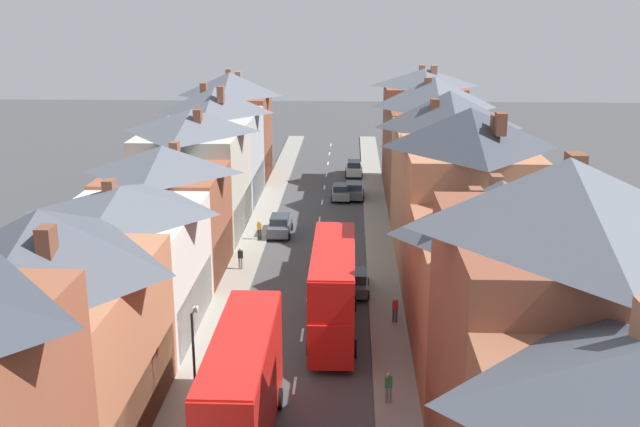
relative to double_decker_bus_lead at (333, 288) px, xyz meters
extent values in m
cube|color=gray|center=(-6.89, 13.69, -2.75)|extent=(2.20, 104.00, 0.14)
cube|color=gray|center=(3.31, 13.69, -2.75)|extent=(2.20, 104.00, 0.14)
cube|color=silver|center=(-1.79, -6.31, -2.81)|extent=(0.14, 1.80, 0.01)
cube|color=silver|center=(-1.79, -0.31, -2.81)|extent=(0.14, 1.80, 0.01)
cube|color=silver|center=(-1.79, 5.69, -2.81)|extent=(0.14, 1.80, 0.01)
cube|color=silver|center=(-1.79, 11.69, -2.81)|extent=(0.14, 1.80, 0.01)
cube|color=silver|center=(-1.79, 17.69, -2.81)|extent=(0.14, 1.80, 0.01)
cube|color=silver|center=(-1.79, 23.69, -2.81)|extent=(0.14, 1.80, 0.01)
cube|color=silver|center=(-1.79, 29.69, -2.81)|extent=(0.14, 1.80, 0.01)
cube|color=silver|center=(-1.79, 35.69, -2.81)|extent=(0.14, 1.80, 0.01)
cube|color=silver|center=(-1.79, 41.69, -2.81)|extent=(0.14, 1.80, 0.01)
cube|color=silver|center=(-1.79, 47.69, -2.81)|extent=(0.14, 1.80, 0.01)
cube|color=silver|center=(-1.79, 53.69, -2.81)|extent=(0.14, 1.80, 0.01)
cube|color=silver|center=(-1.79, 59.69, -2.81)|extent=(0.14, 1.80, 0.01)
cube|color=#B2704C|center=(-11.99, -11.16, 1.03)|extent=(8.00, 11.68, 7.70)
cube|color=olive|center=(-8.05, -11.16, -1.22)|extent=(0.12, 10.74, 3.20)
pyramid|color=#474C56|center=(-11.99, -11.16, 6.30)|extent=(8.00, 11.68, 2.84)
cube|color=brown|center=(-10.96, -12.99, 6.92)|extent=(0.60, 0.90, 1.23)
cube|color=silver|center=(-11.99, -0.06, 0.79)|extent=(8.00, 10.52, 7.21)
cube|color=black|center=(-8.05, -0.06, -1.22)|extent=(0.12, 9.68, 3.20)
pyramid|color=#565B66|center=(-11.99, -0.06, 5.20)|extent=(8.00, 10.52, 1.62)
cube|color=brown|center=(-12.69, 0.11, 5.75)|extent=(0.60, 0.90, 1.10)
cube|color=#935138|center=(-11.99, 9.54, 0.90)|extent=(8.00, 8.67, 7.44)
cube|color=navy|center=(-8.05, 9.54, -1.22)|extent=(0.12, 7.98, 3.20)
pyramid|color=#565B66|center=(-11.99, 9.54, 5.55)|extent=(8.00, 8.67, 1.86)
cube|color=brown|center=(-11.36, 10.50, 6.06)|extent=(0.60, 0.90, 1.02)
cube|color=#BCB7A8|center=(-11.99, 19.55, 1.50)|extent=(8.00, 11.36, 8.64)
cube|color=#1E5133|center=(-8.05, 19.55, -1.22)|extent=(0.12, 10.45, 3.20)
pyramid|color=#565B66|center=(-11.99, 19.55, 6.71)|extent=(8.00, 11.36, 1.78)
cube|color=brown|center=(-11.12, 17.75, 7.27)|extent=(0.60, 0.90, 1.11)
cube|color=#ADB2B7|center=(-11.99, 30.17, 1.48)|extent=(8.00, 9.89, 8.59)
cube|color=maroon|center=(-8.05, 30.17, -1.22)|extent=(0.12, 9.10, 3.20)
pyramid|color=#565B66|center=(-11.99, 30.17, 6.98)|extent=(8.00, 9.89, 2.42)
cube|color=brown|center=(-11.04, 28.02, 7.75)|extent=(0.60, 0.90, 1.53)
cube|color=brown|center=(-13.26, 31.45, 7.71)|extent=(0.60, 0.90, 1.46)
cube|color=brown|center=(-11.99, 39.22, 1.72)|extent=(8.00, 8.21, 9.07)
cube|color=black|center=(-8.05, 39.22, -1.22)|extent=(0.12, 7.55, 3.20)
pyramid|color=#565B66|center=(-11.99, 39.22, 7.50)|extent=(8.00, 8.21, 2.49)
cube|color=#99664C|center=(-12.46, 41.66, 8.19)|extent=(0.60, 0.90, 1.38)
cube|color=#99664C|center=(-11.45, 41.68, 8.05)|extent=(0.60, 0.90, 1.10)
cube|color=brown|center=(8.41, -15.12, 2.77)|extent=(8.00, 10.25, 11.18)
pyramid|color=#565B66|center=(8.41, -15.12, 9.63)|extent=(8.00, 10.25, 2.54)
cube|color=brown|center=(8.78, -14.49, 10.28)|extent=(0.60, 0.90, 1.28)
cube|color=#A36042|center=(8.41, -4.23, 0.93)|extent=(8.00, 11.53, 7.49)
cube|color=#1E5133|center=(4.47, -4.23, -1.22)|extent=(0.12, 10.61, 3.20)
pyramid|color=#474C56|center=(8.41, -4.23, 6.10)|extent=(8.00, 11.53, 2.85)
cube|color=brown|center=(8.55, -2.03, 6.69)|extent=(0.60, 0.90, 1.18)
cube|color=brown|center=(6.85, -5.89, 6.81)|extent=(0.60, 0.90, 1.42)
cube|color=#B2704C|center=(8.41, 6.62, 2.14)|extent=(8.00, 10.17, 9.91)
cube|color=maroon|center=(4.47, 6.62, -1.22)|extent=(0.12, 9.36, 3.20)
pyramid|color=#383D47|center=(8.41, 6.62, 8.35)|extent=(8.00, 10.17, 2.52)
cube|color=brown|center=(9.76, 3.87, 9.02)|extent=(0.60, 0.90, 1.34)
cube|color=brown|center=(9.67, 4.70, 8.89)|extent=(0.60, 0.90, 1.08)
cube|color=#B2704C|center=(8.41, 16.99, 1.90)|extent=(8.00, 10.56, 9.44)
cube|color=maroon|center=(4.47, 16.99, -1.22)|extent=(0.12, 9.72, 3.20)
pyramid|color=#474C56|center=(8.41, 16.99, 8.05)|extent=(8.00, 10.56, 2.85)
cube|color=brown|center=(7.18, 15.95, 8.51)|extent=(0.60, 0.90, 0.93)
cube|color=brown|center=(8.41, 27.79, 1.96)|extent=(8.00, 11.03, 9.54)
cube|color=#1E5133|center=(4.47, 27.79, -1.22)|extent=(0.12, 10.15, 3.20)
pyramid|color=#565B66|center=(8.41, 27.79, 8.11)|extent=(8.00, 11.03, 2.76)
cube|color=brown|center=(7.77, 27.55, 8.77)|extent=(0.60, 0.90, 1.31)
cube|color=brown|center=(8.41, 37.32, 2.40)|extent=(8.00, 8.04, 10.43)
cube|color=maroon|center=(4.47, 37.32, -1.22)|extent=(0.12, 7.40, 3.20)
pyramid|color=#565B66|center=(8.41, 37.32, 8.50)|extent=(8.00, 8.04, 1.77)
cube|color=#99664C|center=(8.33, 39.72, 9.01)|extent=(0.60, 0.90, 1.03)
cube|color=#99664C|center=(9.27, 36.99, 9.11)|extent=(0.60, 0.90, 1.23)
cube|color=red|center=(0.01, -0.02, -1.17)|extent=(2.44, 10.80, 2.50)
cube|color=red|center=(0.01, -0.02, 1.23)|extent=(2.44, 10.58, 2.30)
cube|color=red|center=(0.01, -0.02, 2.43)|extent=(2.39, 10.37, 0.10)
cube|color=#28333D|center=(0.01, 5.33, -0.97)|extent=(2.20, 0.10, 1.20)
cube|color=#28333D|center=(0.01, 5.33, 1.33)|extent=(2.20, 0.10, 1.10)
cube|color=#28333D|center=(-1.18, -0.02, -0.92)|extent=(0.06, 9.18, 0.90)
cube|color=#28333D|center=(-1.18, -0.02, 1.33)|extent=(0.06, 9.18, 0.90)
cube|color=yellow|center=(0.01, 5.33, 2.13)|extent=(1.34, 0.08, 0.32)
cylinder|color=black|center=(-1.21, 3.32, -2.32)|extent=(0.30, 1.00, 1.00)
cylinder|color=black|center=(1.23, 3.32, -2.32)|extent=(0.30, 1.00, 1.00)
cylinder|color=black|center=(-1.21, -2.99, -2.32)|extent=(0.30, 1.00, 1.00)
cylinder|color=black|center=(1.23, -2.99, -2.32)|extent=(0.30, 1.00, 1.00)
cube|color=red|center=(-3.59, -11.85, -1.17)|extent=(2.44, 10.80, 2.50)
cube|color=red|center=(-3.59, -11.85, 1.23)|extent=(2.44, 10.58, 2.30)
cube|color=red|center=(-3.59, -11.85, 2.43)|extent=(2.39, 10.37, 0.10)
cube|color=#28333D|center=(-3.59, -6.50, -0.97)|extent=(2.20, 0.10, 1.20)
cube|color=#28333D|center=(-3.59, -6.50, 1.33)|extent=(2.20, 0.10, 1.10)
cube|color=#28333D|center=(-4.78, -11.85, -0.92)|extent=(0.06, 9.18, 0.90)
cube|color=#28333D|center=(-4.78, -11.85, 1.33)|extent=(0.06, 9.18, 0.90)
cube|color=yellow|center=(-3.59, -6.50, 2.13)|extent=(1.34, 0.08, 0.32)
cylinder|color=black|center=(-4.81, -8.50, -2.32)|extent=(0.30, 1.00, 1.00)
cylinder|color=black|center=(-2.37, -8.50, -2.32)|extent=(0.30, 1.00, 1.00)
cube|color=#4C515B|center=(1.31, 31.25, -2.14)|extent=(1.70, 4.16, 0.74)
cube|color=#28333D|center=(1.31, 31.05, -1.47)|extent=(1.46, 2.08, 0.60)
cylinder|color=black|center=(0.46, 32.55, -2.51)|extent=(0.20, 0.62, 0.62)
cylinder|color=black|center=(2.16, 32.55, -2.51)|extent=(0.20, 0.62, 0.62)
cylinder|color=black|center=(0.46, 29.96, -2.51)|extent=(0.20, 0.62, 0.62)
cylinder|color=black|center=(2.16, 29.96, -2.51)|extent=(0.20, 0.62, 0.62)
cube|color=#4C515B|center=(1.31, 6.44, -2.17)|extent=(1.70, 3.96, 0.67)
cube|color=#28333D|center=(1.31, 6.24, -1.53)|extent=(1.46, 1.98, 0.60)
cylinder|color=black|center=(0.46, 7.66, -2.51)|extent=(0.20, 0.62, 0.62)
cylinder|color=black|center=(2.16, 7.66, -2.51)|extent=(0.20, 0.62, 0.62)
cylinder|color=black|center=(0.46, 5.21, -2.51)|extent=(0.20, 0.62, 0.62)
cylinder|color=black|center=(2.16, 5.21, -2.51)|extent=(0.20, 0.62, 0.62)
cube|color=gray|center=(0.01, 30.79, -2.17)|extent=(1.70, 3.85, 0.67)
cube|color=#28333D|center=(0.01, 30.59, -1.54)|extent=(1.46, 1.93, 0.60)
cylinder|color=black|center=(-0.84, 31.98, -2.51)|extent=(0.20, 0.62, 0.62)
cylinder|color=black|center=(0.86, 31.98, -2.51)|extent=(0.20, 0.62, 0.62)
cylinder|color=black|center=(-0.84, 29.59, -2.51)|extent=(0.20, 0.62, 0.62)
cylinder|color=black|center=(0.86, 29.59, -2.51)|extent=(0.20, 0.62, 0.62)
cube|color=silver|center=(-4.89, -8.20, -2.13)|extent=(1.70, 4.08, 0.75)
cube|color=#28333D|center=(-4.89, -8.41, -1.45)|extent=(1.46, 2.04, 0.60)
cylinder|color=black|center=(-5.74, -6.94, -2.51)|extent=(0.20, 0.62, 0.62)
cylinder|color=black|center=(-4.04, -6.94, -2.51)|extent=(0.20, 0.62, 0.62)
cylinder|color=black|center=(-5.74, -9.47, -2.51)|extent=(0.20, 0.62, 0.62)
cylinder|color=black|center=(-4.04, -9.47, -2.51)|extent=(0.20, 0.62, 0.62)
cube|color=#4C515B|center=(-4.89, 19.08, -2.11)|extent=(1.70, 4.47, 0.80)
cube|color=#28333D|center=(-4.89, 18.85, -1.41)|extent=(1.46, 2.23, 0.60)
cylinder|color=black|center=(-5.74, 20.46, -2.51)|extent=(0.20, 0.62, 0.62)
cylinder|color=black|center=(-4.04, 20.46, -2.51)|extent=(0.20, 0.62, 0.62)
cylinder|color=black|center=(-5.74, 17.69, -2.51)|extent=(0.20, 0.62, 0.62)
cylinder|color=black|center=(-4.04, 17.69, -2.51)|extent=(0.20, 0.62, 0.62)
cube|color=silver|center=(1.31, 41.46, -2.12)|extent=(1.70, 4.52, 0.77)
cube|color=#28333D|center=(1.31, 41.24, -1.44)|extent=(1.46, 2.26, 0.60)
cylinder|color=black|center=(0.46, 42.86, -2.51)|extent=(0.20, 0.62, 0.62)
cylinder|color=black|center=(2.16, 42.86, -2.51)|extent=(0.20, 0.62, 0.62)
cylinder|color=black|center=(0.46, 40.06, -2.51)|extent=(0.20, 0.62, 0.62)
cylinder|color=black|center=(2.16, 40.06, -2.51)|extent=(0.20, 0.62, 0.62)
cylinder|color=gray|center=(2.78, -8.04, -2.26)|extent=(0.14, 0.14, 0.84)
cylinder|color=gray|center=(2.96, -8.04, -2.26)|extent=(0.14, 0.14, 0.84)
cube|color=#338447|center=(2.87, -8.04, -1.57)|extent=(0.36, 0.22, 0.54)
sphere|color=tan|center=(2.87, -8.04, -1.18)|extent=(0.22, 0.22, 0.22)
cylinder|color=#3D4256|center=(3.62, 1.42, -2.26)|extent=(0.14, 0.14, 0.84)
cylinder|color=#3D4256|center=(3.80, 1.42, -2.26)|extent=(0.14, 0.14, 0.84)
cube|color=red|center=(3.71, 1.42, -1.57)|extent=(0.36, 0.22, 0.54)
sphere|color=beige|center=(3.71, 1.42, -1.18)|extent=(0.22, 0.22, 0.22)
cylinder|color=gray|center=(-7.03, 10.30, -2.26)|extent=(0.14, 0.14, 0.84)
cylinder|color=gray|center=(-6.85, 10.30, -2.26)|extent=(0.14, 0.14, 0.84)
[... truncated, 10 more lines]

